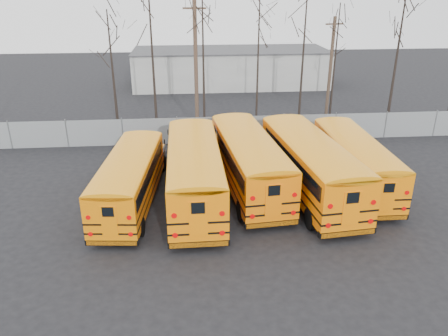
{
  "coord_description": "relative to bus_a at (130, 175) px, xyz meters",
  "views": [
    {
      "loc": [
        -3.28,
        -19.04,
        11.1
      ],
      "look_at": [
        -1.3,
        3.25,
        1.6
      ],
      "focal_mm": 35.0,
      "sensor_mm": 36.0,
      "label": 1
    }
  ],
  "objects": [
    {
      "name": "ground",
      "position": [
        6.37,
        -2.49,
        -1.7
      ],
      "size": [
        120.0,
        120.0,
        0.0
      ],
      "primitive_type": "plane",
      "color": "black",
      "rests_on": "ground"
    },
    {
      "name": "bus_d",
      "position": [
        9.78,
        0.48,
        0.27
      ],
      "size": [
        3.93,
        12.23,
        3.37
      ],
      "rotation": [
        0.0,
        0.0,
        0.1
      ],
      "color": "black",
      "rests_on": "ground"
    },
    {
      "name": "tree_7",
      "position": [
        20.28,
        13.22,
        3.96
      ],
      "size": [
        0.26,
        0.26,
        11.31
      ],
      "primitive_type": "cone",
      "color": "black",
      "rests_on": "ground"
    },
    {
      "name": "distant_building",
      "position": [
        8.37,
        29.51,
        0.3
      ],
      "size": [
        22.0,
        8.0,
        4.0
      ],
      "primitive_type": "cube",
      "color": "#B3B4AE",
      "rests_on": "ground"
    },
    {
      "name": "tree_2",
      "position": [
        0.77,
        11.09,
        4.63
      ],
      "size": [
        0.26,
        0.26,
        12.66
      ],
      "primitive_type": "cone",
      "color": "black",
      "rests_on": "ground"
    },
    {
      "name": "utility_pole_right",
      "position": [
        15.11,
        14.04,
        2.76
      ],
      "size": [
        1.53,
        0.42,
        8.67
      ],
      "rotation": [
        0.0,
        0.0,
        0.2
      ],
      "color": "#453427",
      "rests_on": "ground"
    },
    {
      "name": "bus_e",
      "position": [
        12.68,
        1.28,
        0.07
      ],
      "size": [
        2.64,
        10.82,
        3.02
      ],
      "rotation": [
        0.0,
        0.0,
        -0.02
      ],
      "color": "black",
      "rests_on": "ground"
    },
    {
      "name": "tree_6",
      "position": [
        15.42,
        14.03,
        3.15
      ],
      "size": [
        0.26,
        0.26,
        9.7
      ],
      "primitive_type": "cone",
      "color": "black",
      "rests_on": "ground"
    },
    {
      "name": "tree_1",
      "position": [
        -2.48,
        13.02,
        2.97
      ],
      "size": [
        0.26,
        0.26,
        9.34
      ],
      "primitive_type": "cone",
      "color": "black",
      "rests_on": "ground"
    },
    {
      "name": "bus_a",
      "position": [
        0.0,
        0.0,
        0.0
      ],
      "size": [
        3.36,
        10.54,
        2.9
      ],
      "rotation": [
        0.0,
        0.0,
        -0.1
      ],
      "color": "black",
      "rests_on": "ground"
    },
    {
      "name": "bus_c",
      "position": [
        6.52,
        1.52,
        0.22
      ],
      "size": [
        3.77,
        11.92,
        3.29
      ],
      "rotation": [
        0.0,
        0.0,
        0.09
      ],
      "color": "black",
      "rests_on": "ground"
    },
    {
      "name": "tree_5",
      "position": [
        12.33,
        12.6,
        4.3
      ],
      "size": [
        0.26,
        0.26,
        12.01
      ],
      "primitive_type": "cone",
      "color": "black",
      "rests_on": "ground"
    },
    {
      "name": "tree_4",
      "position": [
        8.53,
        11.11,
        4.08
      ],
      "size": [
        0.26,
        0.26,
        11.55
      ],
      "primitive_type": "cone",
      "color": "black",
      "rests_on": "ground"
    },
    {
      "name": "fence",
      "position": [
        6.37,
        9.51,
        -0.7
      ],
      "size": [
        40.0,
        0.04,
        2.0
      ],
      "primitive_type": "cube",
      "color": "gray",
      "rests_on": "ground"
    },
    {
      "name": "utility_pole_left",
      "position": [
        3.96,
        13.28,
        3.45
      ],
      "size": [
        1.79,
        0.31,
        10.03
      ],
      "rotation": [
        0.0,
        0.0,
        -0.09
      ],
      "color": "#4F3A2C",
      "rests_on": "ground"
    },
    {
      "name": "tree_3",
      "position": [
        4.5,
        12.19,
        4.71
      ],
      "size": [
        0.26,
        0.26,
        12.83
      ],
      "primitive_type": "cone",
      "color": "black",
      "rests_on": "ground"
    },
    {
      "name": "bus_b",
      "position": [
        3.39,
        0.16,
        0.25
      ],
      "size": [
        2.83,
        11.96,
        3.34
      ],
      "rotation": [
        0.0,
        0.0,
        0.01
      ],
      "color": "black",
      "rests_on": "ground"
    }
  ]
}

